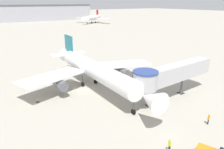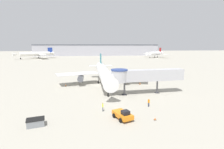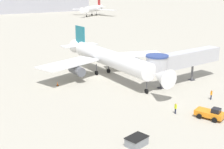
{
  "view_description": "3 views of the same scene",
  "coord_description": "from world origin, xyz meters",
  "px_view_note": "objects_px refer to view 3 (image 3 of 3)",
  "views": [
    {
      "loc": [
        -17.62,
        -37.14,
        16.92
      ],
      "look_at": [
        3.78,
        -4.5,
        3.82
      ],
      "focal_mm": 35.0,
      "sensor_mm": 36.0,
      "label": 1
    },
    {
      "loc": [
        -2.82,
        -53.71,
        11.99
      ],
      "look_at": [
        3.6,
        -8.86,
        4.62
      ],
      "focal_mm": 28.0,
      "sensor_mm": 36.0,
      "label": 2
    },
    {
      "loc": [
        -31.42,
        -53.83,
        18.29
      ],
      "look_at": [
        -1.51,
        -7.58,
        2.67
      ],
      "focal_mm": 50.0,
      "sensor_mm": 36.0,
      "label": 3
    }
  ],
  "objects_px": {
    "pushback_tug_orange": "(210,113)",
    "service_container_gray": "(137,141)",
    "jet_bridge": "(180,60)",
    "traffic_cone_port_wing": "(58,84)",
    "background_jet_red_tail": "(93,9)",
    "ground_crew_marshaller": "(176,108)",
    "ground_crew_wing_walker": "(211,94)",
    "traffic_cone_starboard_wing": "(153,68)",
    "main_airplane": "(108,58)"
  },
  "relations": [
    {
      "from": "jet_bridge",
      "to": "background_jet_red_tail",
      "type": "distance_m",
      "value": 147.18
    },
    {
      "from": "background_jet_red_tail",
      "to": "ground_crew_marshaller",
      "type": "bearing_deg",
      "value": -60.8
    },
    {
      "from": "pushback_tug_orange",
      "to": "background_jet_red_tail",
      "type": "height_order",
      "value": "background_jet_red_tail"
    },
    {
      "from": "traffic_cone_starboard_wing",
      "to": "ground_crew_wing_walker",
      "type": "height_order",
      "value": "ground_crew_wing_walker"
    },
    {
      "from": "traffic_cone_port_wing",
      "to": "background_jet_red_tail",
      "type": "xyz_separation_m",
      "value": [
        78.06,
        123.84,
        4.15
      ]
    },
    {
      "from": "pushback_tug_orange",
      "to": "ground_crew_wing_walker",
      "type": "distance_m",
      "value": 8.17
    },
    {
      "from": "main_airplane",
      "to": "jet_bridge",
      "type": "xyz_separation_m",
      "value": [
        8.76,
        -11.69,
        0.86
      ]
    },
    {
      "from": "jet_bridge",
      "to": "traffic_cone_port_wing",
      "type": "height_order",
      "value": "jet_bridge"
    },
    {
      "from": "pushback_tug_orange",
      "to": "service_container_gray",
      "type": "xyz_separation_m",
      "value": [
        -13.63,
        -0.56,
        -0.21
      ]
    },
    {
      "from": "main_airplane",
      "to": "ground_crew_wing_walker",
      "type": "xyz_separation_m",
      "value": [
        7.05,
        -21.13,
        -2.94
      ]
    },
    {
      "from": "service_container_gray",
      "to": "ground_crew_wing_walker",
      "type": "height_order",
      "value": "ground_crew_wing_walker"
    },
    {
      "from": "jet_bridge",
      "to": "traffic_cone_port_wing",
      "type": "distance_m",
      "value": 23.75
    },
    {
      "from": "traffic_cone_port_wing",
      "to": "service_container_gray",
      "type": "bearing_deg",
      "value": -92.98
    },
    {
      "from": "jet_bridge",
      "to": "ground_crew_marshaller",
      "type": "relative_size",
      "value": 11.08
    },
    {
      "from": "main_airplane",
      "to": "traffic_cone_port_wing",
      "type": "height_order",
      "value": "main_airplane"
    },
    {
      "from": "pushback_tug_orange",
      "to": "ground_crew_marshaller",
      "type": "bearing_deg",
      "value": 106.79
    },
    {
      "from": "service_container_gray",
      "to": "main_airplane",
      "type": "bearing_deg",
      "value": 64.31
    },
    {
      "from": "jet_bridge",
      "to": "service_container_gray",
      "type": "bearing_deg",
      "value": -149.05
    },
    {
      "from": "ground_crew_marshaller",
      "to": "ground_crew_wing_walker",
      "type": "bearing_deg",
      "value": -75.74
    },
    {
      "from": "service_container_gray",
      "to": "traffic_cone_port_wing",
      "type": "bearing_deg",
      "value": 87.02
    },
    {
      "from": "pushback_tug_orange",
      "to": "ground_crew_wing_walker",
      "type": "xyz_separation_m",
      "value": [
        6.34,
        5.16,
        0.2
      ]
    },
    {
      "from": "main_airplane",
      "to": "ground_crew_marshaller",
      "type": "height_order",
      "value": "main_airplane"
    },
    {
      "from": "main_airplane",
      "to": "jet_bridge",
      "type": "distance_m",
      "value": 14.64
    },
    {
      "from": "main_airplane",
      "to": "ground_crew_marshaller",
      "type": "bearing_deg",
      "value": -95.15
    },
    {
      "from": "ground_crew_marshaller",
      "to": "background_jet_red_tail",
      "type": "height_order",
      "value": "background_jet_red_tail"
    },
    {
      "from": "jet_bridge",
      "to": "ground_crew_marshaller",
      "type": "height_order",
      "value": "jet_bridge"
    },
    {
      "from": "jet_bridge",
      "to": "background_jet_red_tail",
      "type": "relative_size",
      "value": 0.71
    },
    {
      "from": "jet_bridge",
      "to": "ground_crew_wing_walker",
      "type": "relative_size",
      "value": 11.16
    },
    {
      "from": "main_airplane",
      "to": "ground_crew_wing_walker",
      "type": "height_order",
      "value": "main_airplane"
    },
    {
      "from": "service_container_gray",
      "to": "traffic_cone_starboard_wing",
      "type": "bearing_deg",
      "value": 46.71
    },
    {
      "from": "traffic_cone_starboard_wing",
      "to": "ground_crew_wing_walker",
      "type": "relative_size",
      "value": 0.48
    },
    {
      "from": "service_container_gray",
      "to": "ground_crew_wing_walker",
      "type": "xyz_separation_m",
      "value": [
        19.97,
        5.72,
        0.42
      ]
    },
    {
      "from": "service_container_gray",
      "to": "traffic_cone_starboard_wing",
      "type": "distance_m",
      "value": 35.61
    },
    {
      "from": "traffic_cone_port_wing",
      "to": "traffic_cone_starboard_wing",
      "type": "distance_m",
      "value": 23.04
    },
    {
      "from": "pushback_tug_orange",
      "to": "ground_crew_marshaller",
      "type": "distance_m",
      "value": 4.96
    },
    {
      "from": "service_container_gray",
      "to": "ground_crew_marshaller",
      "type": "xyz_separation_m",
      "value": [
        10.67,
        4.53,
        0.42
      ]
    },
    {
      "from": "jet_bridge",
      "to": "background_jet_red_tail",
      "type": "bearing_deg",
      "value": 62.88
    },
    {
      "from": "traffic_cone_port_wing",
      "to": "ground_crew_marshaller",
      "type": "xyz_separation_m",
      "value": [
        9.28,
        -22.16,
        0.61
      ]
    },
    {
      "from": "main_airplane",
      "to": "service_container_gray",
      "type": "bearing_deg",
      "value": -115.08
    },
    {
      "from": "service_container_gray",
      "to": "ground_crew_wing_walker",
      "type": "distance_m",
      "value": 20.78
    },
    {
      "from": "traffic_cone_starboard_wing",
      "to": "background_jet_red_tail",
      "type": "height_order",
      "value": "background_jet_red_tail"
    },
    {
      "from": "main_airplane",
      "to": "traffic_cone_port_wing",
      "type": "bearing_deg",
      "value": -178.58
    },
    {
      "from": "pushback_tug_orange",
      "to": "service_container_gray",
      "type": "distance_m",
      "value": 13.65
    },
    {
      "from": "ground_crew_wing_walker",
      "to": "ground_crew_marshaller",
      "type": "bearing_deg",
      "value": -3.96
    },
    {
      "from": "jet_bridge",
      "to": "traffic_cone_starboard_wing",
      "type": "xyz_separation_m",
      "value": [
        2.73,
        10.76,
        -4.39
      ]
    },
    {
      "from": "main_airplane",
      "to": "traffic_cone_starboard_wing",
      "type": "distance_m",
      "value": 12.06
    },
    {
      "from": "jet_bridge",
      "to": "traffic_cone_port_wing",
      "type": "relative_size",
      "value": 24.16
    },
    {
      "from": "pushback_tug_orange",
      "to": "ground_crew_wing_walker",
      "type": "height_order",
      "value": "pushback_tug_orange"
    },
    {
      "from": "traffic_cone_port_wing",
      "to": "traffic_cone_starboard_wing",
      "type": "height_order",
      "value": "traffic_cone_starboard_wing"
    },
    {
      "from": "traffic_cone_port_wing",
      "to": "ground_crew_marshaller",
      "type": "distance_m",
      "value": 24.03
    }
  ]
}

